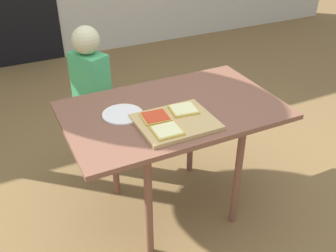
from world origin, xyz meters
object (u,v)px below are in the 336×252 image
at_px(pizza_slice_near_left, 167,131).
at_px(plate_white_left, 123,114).
at_px(dining_table, 173,119).
at_px(pizza_slice_far_left, 155,117).
at_px(child_left, 92,92).
at_px(pizza_slice_far_right, 184,109).
at_px(cutting_board, 176,122).

bearing_deg(pizza_slice_near_left, plate_white_left, 114.54).
xyz_separation_m(dining_table, pizza_slice_near_left, (-0.15, -0.23, 0.10)).
bearing_deg(pizza_slice_far_left, dining_table, 31.34).
relative_size(pizza_slice_far_left, child_left, 0.14).
relative_size(pizza_slice_near_left, child_left, 0.13).
height_order(pizza_slice_near_left, pizza_slice_far_right, same).
bearing_deg(child_left, dining_table, -64.47).
distance_m(pizza_slice_far_right, plate_white_left, 0.32).
relative_size(pizza_slice_far_left, plate_white_left, 0.68).
height_order(pizza_slice_near_left, child_left, child_left).
bearing_deg(plate_white_left, dining_table, -9.77).
bearing_deg(pizza_slice_near_left, cutting_board, 41.84).
relative_size(dining_table, cutting_board, 3.03).
xyz_separation_m(dining_table, cutting_board, (-0.06, -0.15, 0.08)).
bearing_deg(child_left, pizza_slice_far_left, -78.16).
bearing_deg(dining_table, pizza_slice_far_left, -148.66).
bearing_deg(plate_white_left, cutting_board, -43.20).
bearing_deg(pizza_slice_near_left, dining_table, 57.26).
bearing_deg(pizza_slice_near_left, child_left, 99.67).
relative_size(dining_table, pizza_slice_far_right, 7.85).
bearing_deg(pizza_slice_far_left, plate_white_left, 133.79).
distance_m(dining_table, pizza_slice_far_left, 0.20).
distance_m(cutting_board, pizza_slice_far_right, 0.11).
xyz_separation_m(pizza_slice_near_left, plate_white_left, (-0.13, 0.28, -0.02)).
distance_m(pizza_slice_near_left, pizza_slice_far_left, 0.14).
xyz_separation_m(dining_table, pizza_slice_far_left, (-0.14, -0.09, 0.10)).
bearing_deg(pizza_slice_far_right, pizza_slice_far_left, -177.47).
distance_m(dining_table, pizza_slice_near_left, 0.29).
distance_m(pizza_slice_far_right, child_left, 0.77).
relative_size(cutting_board, plate_white_left, 1.81).
height_order(dining_table, pizza_slice_far_right, pizza_slice_far_right).
xyz_separation_m(pizza_slice_near_left, pizza_slice_far_right, (0.17, 0.15, 0.00)).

